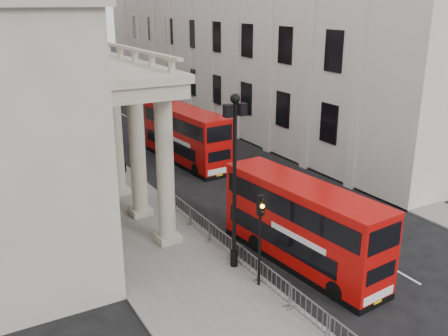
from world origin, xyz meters
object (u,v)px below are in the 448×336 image
at_px(lamp_post_north, 67,80).
at_px(bus_near, 302,223).
at_px(pedestrian_a, 98,176).
at_px(pedestrian_b, 81,201).
at_px(pedestrian_c, 74,161).
at_px(bus_far, 185,134).
at_px(lamp_post_south, 235,171).
at_px(lamp_post_mid, 120,109).
at_px(traffic_light, 260,224).

bearing_deg(lamp_post_north, bus_near, -84.67).
bearing_deg(pedestrian_a, pedestrian_b, -151.48).
bearing_deg(pedestrian_c, pedestrian_b, -76.37).
distance_m(bus_far, pedestrian_c, 8.67).
relative_size(lamp_post_south, pedestrian_a, 4.72).
xyz_separation_m(lamp_post_south, pedestrian_c, (-3.25, 17.59, -3.86)).
relative_size(bus_near, pedestrian_c, 5.17).
bearing_deg(lamp_post_south, bus_near, -20.34).
xyz_separation_m(lamp_post_mid, bus_near, (3.09, -17.15, -2.78)).
bearing_deg(lamp_post_north, pedestrian_c, -102.69).
xyz_separation_m(lamp_post_south, pedestrian_a, (-2.61, 13.59, -3.91)).
bearing_deg(bus_near, lamp_post_north, 90.07).
bearing_deg(pedestrian_c, traffic_light, -55.86).
bearing_deg(traffic_light, lamp_post_mid, 90.32).
xyz_separation_m(lamp_post_north, pedestrian_c, (-3.25, -14.41, -3.86)).
height_order(traffic_light, bus_far, traffic_light).
height_order(lamp_post_mid, traffic_light, lamp_post_mid).
relative_size(lamp_post_north, pedestrian_a, 4.72).
distance_m(lamp_post_south, lamp_post_north, 32.00).
bearing_deg(pedestrian_c, lamp_post_mid, -1.68).
height_order(lamp_post_mid, pedestrian_c, lamp_post_mid).
xyz_separation_m(lamp_post_south, bus_far, (5.25, 16.33, -2.67)).
bearing_deg(lamp_post_mid, lamp_post_north, 90.00).
height_order(lamp_post_north, pedestrian_c, lamp_post_north).
height_order(lamp_post_mid, bus_near, lamp_post_mid).
xyz_separation_m(lamp_post_north, traffic_light, (0.10, -34.02, -1.80)).
relative_size(pedestrian_b, pedestrian_c, 0.93).
xyz_separation_m(lamp_post_north, bus_far, (5.25, -15.67, -2.67)).
relative_size(lamp_post_south, lamp_post_north, 1.00).
xyz_separation_m(lamp_post_south, lamp_post_north, (0.00, 32.00, 0.00)).
xyz_separation_m(bus_near, pedestrian_a, (-5.71, 14.73, -1.13)).
bearing_deg(lamp_post_south, bus_far, 72.17).
bearing_deg(lamp_post_mid, pedestrian_b, -126.90).
bearing_deg(lamp_post_north, traffic_light, -89.83).
xyz_separation_m(lamp_post_mid, pedestrian_b, (-4.76, -6.35, -3.92)).
bearing_deg(lamp_post_south, pedestrian_a, 100.88).
xyz_separation_m(pedestrian_a, pedestrian_b, (-2.15, -3.93, -0.01)).
xyz_separation_m(lamp_post_south, bus_near, (3.09, -1.15, -2.78)).
bearing_deg(lamp_post_north, lamp_post_south, -90.00).
relative_size(lamp_post_south, pedestrian_c, 4.48).
height_order(lamp_post_north, pedestrian_a, lamp_post_north).
bearing_deg(pedestrian_c, pedestrian_a, -56.55).
bearing_deg(pedestrian_c, bus_near, -46.85).
relative_size(traffic_light, pedestrian_c, 2.32).
xyz_separation_m(traffic_light, pedestrian_b, (-4.86, 11.67, -2.12)).
relative_size(lamp_post_south, lamp_post_mid, 1.00).
relative_size(bus_near, bus_far, 0.95).
relative_size(lamp_post_mid, pedestrian_c, 4.48).
bearing_deg(pedestrian_a, bus_near, -101.61).
relative_size(lamp_post_south, bus_far, 0.82).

